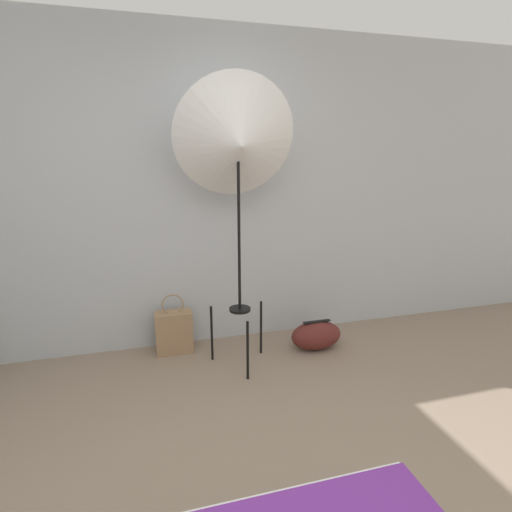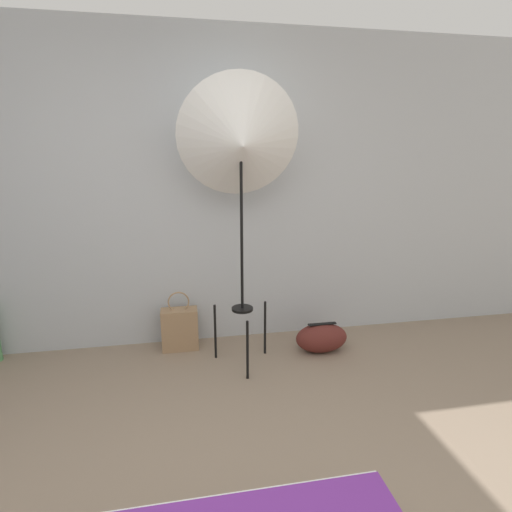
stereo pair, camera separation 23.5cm
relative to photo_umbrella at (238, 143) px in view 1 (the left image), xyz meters
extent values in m
cube|color=#B7BCC1|center=(-0.50, 0.51, -0.40)|extent=(8.00, 0.05, 2.60)
cylinder|color=black|center=(0.00, -0.24, -1.47)|extent=(0.02, 0.02, 0.46)
cylinder|color=black|center=(-0.21, 0.12, -1.47)|extent=(0.02, 0.02, 0.46)
cylinder|color=black|center=(0.21, 0.12, -1.47)|extent=(0.02, 0.02, 0.46)
cylinder|color=black|center=(0.00, 0.00, -1.24)|extent=(0.17, 0.17, 0.02)
cylinder|color=black|center=(0.00, 0.00, -0.61)|extent=(0.02, 0.02, 1.25)
cone|color=white|center=(0.00, 0.00, 0.01)|extent=(0.89, 0.51, 0.92)
cube|color=#9E7A56|center=(-0.49, 0.33, -1.52)|extent=(0.30, 0.15, 0.36)
torus|color=#9E7A56|center=(-0.49, 0.33, -1.27)|extent=(0.18, 0.01, 0.18)
ellipsoid|color=#5B231E|center=(0.68, 0.07, -1.57)|extent=(0.44, 0.24, 0.24)
cube|color=black|center=(0.68, 0.07, -1.45)|extent=(0.24, 0.04, 0.01)
camera|label=1|loc=(-0.65, -2.80, -0.07)|focal=28.00mm
camera|label=2|loc=(-0.42, -2.86, -0.07)|focal=28.00mm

